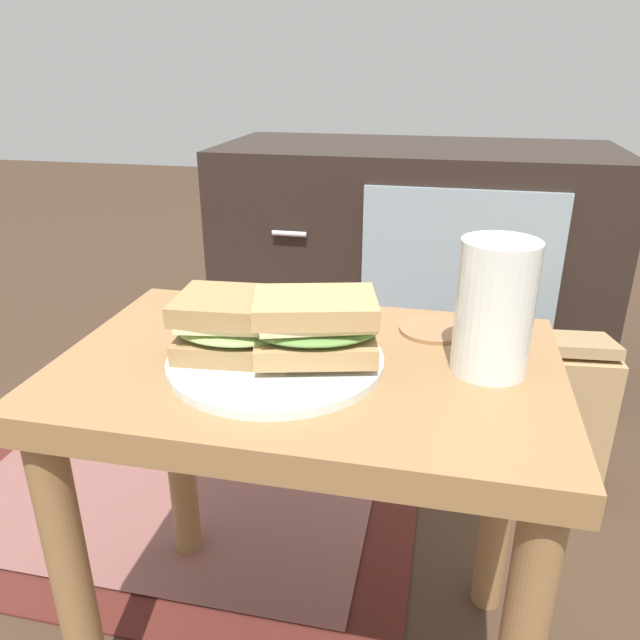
{
  "coord_description": "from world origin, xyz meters",
  "views": [
    {
      "loc": [
        0.14,
        -0.6,
        0.77
      ],
      "look_at": [
        0.01,
        0.0,
        0.51
      ],
      "focal_mm": 34.48,
      "sensor_mm": 36.0,
      "label": 1
    }
  ],
  "objects_px": {
    "plate": "(276,360)",
    "coaster": "(432,330)",
    "beer_glass": "(494,310)",
    "sandwich_front": "(236,325)",
    "sandwich_back": "(315,326)",
    "paper_bag": "(546,415)",
    "tv_cabinet": "(411,260)"
  },
  "relations": [
    {
      "from": "plate",
      "to": "sandwich_front",
      "type": "height_order",
      "value": "sandwich_front"
    },
    {
      "from": "sandwich_front",
      "to": "paper_bag",
      "type": "bearing_deg",
      "value": 48.02
    },
    {
      "from": "beer_glass",
      "to": "plate",
      "type": "bearing_deg",
      "value": -171.12
    },
    {
      "from": "beer_glass",
      "to": "paper_bag",
      "type": "xyz_separation_m",
      "value": [
        0.15,
        0.44,
        -0.37
      ]
    },
    {
      "from": "sandwich_back",
      "to": "paper_bag",
      "type": "height_order",
      "value": "sandwich_back"
    },
    {
      "from": "coaster",
      "to": "paper_bag",
      "type": "relative_size",
      "value": 0.25
    },
    {
      "from": "beer_glass",
      "to": "sandwich_front",
      "type": "bearing_deg",
      "value": -172.71
    },
    {
      "from": "tv_cabinet",
      "to": "sandwich_front",
      "type": "bearing_deg",
      "value": -97.62
    },
    {
      "from": "sandwich_front",
      "to": "beer_glass",
      "type": "distance_m",
      "value": 0.28
    },
    {
      "from": "plate",
      "to": "tv_cabinet",
      "type": "bearing_deg",
      "value": 85.02
    },
    {
      "from": "beer_glass",
      "to": "paper_bag",
      "type": "distance_m",
      "value": 0.6
    },
    {
      "from": "tv_cabinet",
      "to": "sandwich_front",
      "type": "relative_size",
      "value": 6.66
    },
    {
      "from": "beer_glass",
      "to": "paper_bag",
      "type": "relative_size",
      "value": 0.45
    },
    {
      "from": "tv_cabinet",
      "to": "beer_glass",
      "type": "relative_size",
      "value": 6.62
    },
    {
      "from": "sandwich_front",
      "to": "coaster",
      "type": "height_order",
      "value": "sandwich_front"
    },
    {
      "from": "tv_cabinet",
      "to": "beer_glass",
      "type": "distance_m",
      "value": 0.97
    },
    {
      "from": "sandwich_front",
      "to": "sandwich_back",
      "type": "distance_m",
      "value": 0.09
    },
    {
      "from": "tv_cabinet",
      "to": "paper_bag",
      "type": "distance_m",
      "value": 0.59
    },
    {
      "from": "paper_bag",
      "to": "tv_cabinet",
      "type": "bearing_deg",
      "value": 121.52
    },
    {
      "from": "beer_glass",
      "to": "coaster",
      "type": "bearing_deg",
      "value": 124.9
    },
    {
      "from": "coaster",
      "to": "paper_bag",
      "type": "height_order",
      "value": "coaster"
    },
    {
      "from": "sandwich_front",
      "to": "coaster",
      "type": "relative_size",
      "value": 1.75
    },
    {
      "from": "sandwich_back",
      "to": "beer_glass",
      "type": "distance_m",
      "value": 0.19
    },
    {
      "from": "plate",
      "to": "beer_glass",
      "type": "relative_size",
      "value": 1.65
    },
    {
      "from": "coaster",
      "to": "sandwich_front",
      "type": "bearing_deg",
      "value": -149.14
    },
    {
      "from": "tv_cabinet",
      "to": "plate",
      "type": "relative_size",
      "value": 4.01
    },
    {
      "from": "paper_bag",
      "to": "coaster",
      "type": "bearing_deg",
      "value": -121.87
    },
    {
      "from": "plate",
      "to": "coaster",
      "type": "xyz_separation_m",
      "value": [
        0.17,
        0.13,
        -0.0
      ]
    },
    {
      "from": "coaster",
      "to": "paper_bag",
      "type": "xyz_separation_m",
      "value": [
        0.22,
        0.35,
        -0.31
      ]
    },
    {
      "from": "coaster",
      "to": "beer_glass",
      "type": "bearing_deg",
      "value": -55.1
    },
    {
      "from": "plate",
      "to": "sandwich_front",
      "type": "bearing_deg",
      "value": 179.04
    },
    {
      "from": "sandwich_front",
      "to": "coaster",
      "type": "distance_m",
      "value": 0.25
    }
  ]
}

